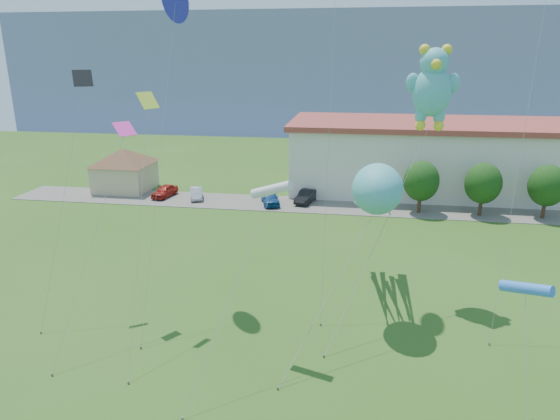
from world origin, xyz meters
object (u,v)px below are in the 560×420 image
(warehouse, at_px, (555,159))
(parked_car_red, at_px, (165,191))
(parked_car_silver, at_px, (196,193))
(parked_car_black, at_px, (306,196))
(pavilion, at_px, (124,165))
(parked_car_blue, at_px, (270,198))
(octopus_kite, at_px, (376,196))
(teddy_bear_kite, at_px, (433,86))

(warehouse, height_order, parked_car_red, warehouse)
(parked_car_silver, relative_size, parked_car_black, 0.91)
(pavilion, xyz_separation_m, parked_car_blue, (18.33, -3.43, -2.24))
(parked_car_silver, relative_size, octopus_kite, 0.25)
(pavilion, distance_m, parked_car_silver, 10.25)
(parked_car_silver, bearing_deg, warehouse, -7.63)
(parked_car_blue, bearing_deg, parked_car_black, 1.95)
(parked_car_blue, height_order, octopus_kite, octopus_kite)
(pavilion, distance_m, parked_car_black, 22.34)
(pavilion, height_order, parked_car_blue, pavilion)
(parked_car_red, distance_m, parked_car_blue, 12.50)
(parked_car_red, distance_m, parked_car_silver, 3.79)
(parked_car_blue, bearing_deg, parked_car_silver, 156.91)
(parked_car_blue, bearing_deg, warehouse, -0.55)
(octopus_kite, bearing_deg, parked_car_black, 105.95)
(parked_car_silver, distance_m, parked_car_blue, 8.72)
(parked_car_silver, height_order, parked_car_blue, parked_car_blue)
(warehouse, bearing_deg, parked_car_black, -163.77)
(pavilion, relative_size, teddy_bear_kite, 0.57)
(parked_car_blue, relative_size, octopus_kite, 0.28)
(parked_car_silver, height_order, teddy_bear_kite, teddy_bear_kite)
(parked_car_black, height_order, teddy_bear_kite, teddy_bear_kite)
(pavilion, relative_size, parked_car_black, 2.21)
(parked_car_silver, relative_size, teddy_bear_kite, 0.23)
(teddy_bear_kite, bearing_deg, warehouse, 57.11)
(pavilion, height_order, warehouse, warehouse)
(octopus_kite, bearing_deg, warehouse, 55.68)
(warehouse, height_order, teddy_bear_kite, teddy_bear_kite)
(warehouse, height_order, octopus_kite, octopus_kite)
(pavilion, height_order, parked_car_black, pavilion)
(parked_car_blue, height_order, parked_car_black, parked_car_blue)
(parked_car_black, height_order, octopus_kite, octopus_kite)
(parked_car_red, distance_m, teddy_bear_kite, 35.09)
(pavilion, bearing_deg, parked_car_black, -5.46)
(parked_car_black, distance_m, teddy_bear_kite, 25.72)
(parked_car_blue, bearing_deg, teddy_bear_kite, -71.05)
(parked_car_black, bearing_deg, parked_car_silver, -164.31)
(parked_car_red, xyz_separation_m, teddy_bear_kite, (26.00, -19.61, 13.06))
(parked_car_black, bearing_deg, pavilion, -171.63)
(octopus_kite, bearing_deg, parked_car_red, 135.10)
(warehouse, bearing_deg, parked_car_blue, -163.43)
(teddy_bear_kite, bearing_deg, parked_car_silver, 138.72)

